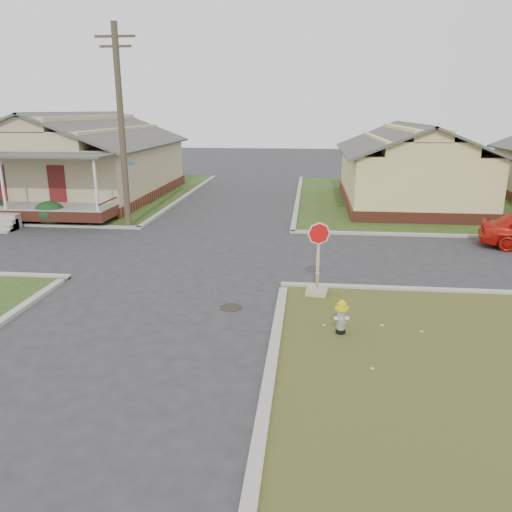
# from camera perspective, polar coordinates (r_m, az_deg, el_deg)

# --- Properties ---
(ground) EXTENTS (120.00, 120.00, 0.00)m
(ground) POSITION_cam_1_polar(r_m,az_deg,el_deg) (15.12, -10.86, -4.75)
(ground) COLOR #29292C
(ground) RESTS_ON ground
(verge_far_left) EXTENTS (19.00, 19.00, 0.05)m
(verge_far_left) POSITION_cam_1_polar(r_m,az_deg,el_deg) (36.31, -22.55, 6.67)
(verge_far_left) COLOR #294017
(verge_far_left) RESTS_ON ground
(curbs) EXTENTS (80.00, 40.00, 0.12)m
(curbs) POSITION_cam_1_polar(r_m,az_deg,el_deg) (19.71, -6.71, 0.44)
(curbs) COLOR #A09B90
(curbs) RESTS_ON ground
(manhole) EXTENTS (0.64, 0.64, 0.01)m
(manhole) POSITION_cam_1_polar(r_m,az_deg,el_deg) (14.19, -2.87, -5.88)
(manhole) COLOR black
(manhole) RESTS_ON ground
(corner_house) EXTENTS (10.10, 15.50, 5.30)m
(corner_house) POSITION_cam_1_polar(r_m,az_deg,el_deg) (33.51, -19.46, 10.17)
(corner_house) COLOR brown
(corner_house) RESTS_ON ground
(side_house_yellow) EXTENTS (7.60, 11.60, 4.70)m
(side_house_yellow) POSITION_cam_1_polar(r_m,az_deg,el_deg) (30.66, 17.08, 9.71)
(side_house_yellow) COLOR brown
(side_house_yellow) RESTS_ON ground
(utility_pole) EXTENTS (1.80, 0.28, 9.00)m
(utility_pole) POSITION_cam_1_polar(r_m,az_deg,el_deg) (23.94, -15.13, 14.13)
(utility_pole) COLOR #403225
(utility_pole) RESTS_ON ground
(fire_hydrant) EXTENTS (0.33, 0.33, 0.88)m
(fire_hydrant) POSITION_cam_1_polar(r_m,az_deg,el_deg) (12.51, 9.73, -6.66)
(fire_hydrant) COLOR black
(fire_hydrant) RESTS_ON ground
(stop_sign) EXTENTS (0.63, 0.61, 2.21)m
(stop_sign) POSITION_cam_1_polar(r_m,az_deg,el_deg) (15.00, 7.02, -2.60)
(stop_sign) COLOR tan
(stop_sign) RESTS_ON ground
(hedge_right) EXTENTS (1.47, 1.21, 1.12)m
(hedge_right) POSITION_cam_1_polar(r_m,az_deg,el_deg) (25.98, -22.51, 4.57)
(hedge_right) COLOR #123313
(hedge_right) RESTS_ON verge_far_left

